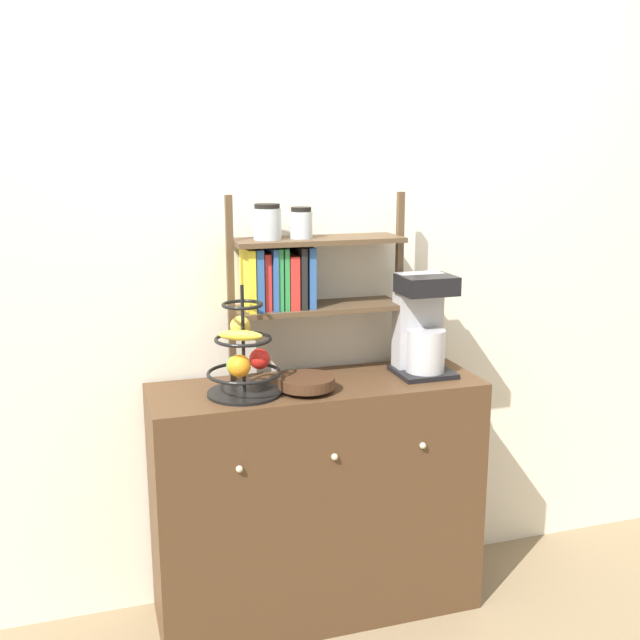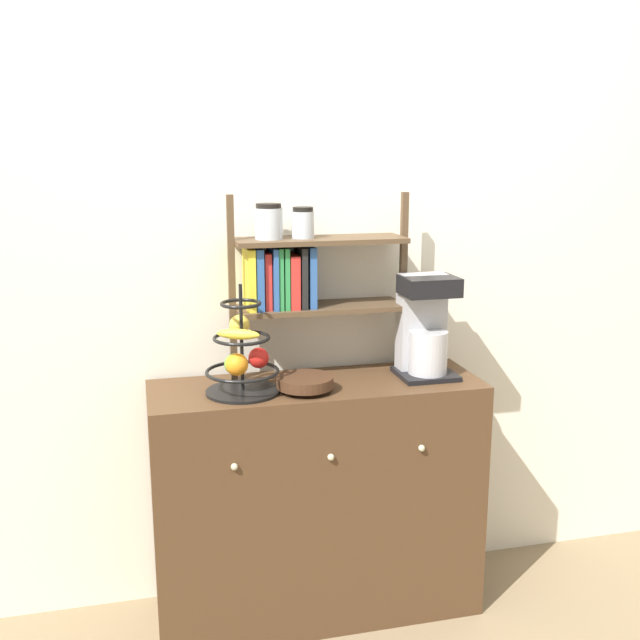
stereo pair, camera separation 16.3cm
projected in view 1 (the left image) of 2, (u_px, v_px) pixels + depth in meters
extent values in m
plane|color=#847051|center=(333.00, 638.00, 2.69)|extent=(12.00, 12.00, 0.00)
cube|color=silver|center=(298.00, 263.00, 2.81)|extent=(7.00, 0.05, 2.60)
cube|color=#4C331E|center=(317.00, 499.00, 2.77)|extent=(1.19, 0.39, 0.90)
sphere|color=#B2AD8C|center=(239.00, 469.00, 2.43)|extent=(0.02, 0.02, 0.02)
sphere|color=#B2AD8C|center=(335.00, 457.00, 2.53)|extent=(0.02, 0.02, 0.02)
sphere|color=#B2AD8C|center=(423.00, 446.00, 2.62)|extent=(0.02, 0.02, 0.02)
cube|color=black|center=(423.00, 372.00, 2.78)|extent=(0.21, 0.20, 0.02)
cube|color=#B7B7BC|center=(418.00, 320.00, 2.79)|extent=(0.17, 0.08, 0.36)
cylinder|color=#B7B7BC|center=(426.00, 350.00, 2.75)|extent=(0.14, 0.14, 0.16)
cube|color=black|center=(427.00, 285.00, 2.70)|extent=(0.19, 0.16, 0.07)
cylinder|color=black|center=(244.00, 393.00, 2.56)|extent=(0.25, 0.25, 0.01)
cylinder|color=black|center=(243.00, 339.00, 2.51)|extent=(0.01, 0.01, 0.37)
torus|color=black|center=(244.00, 373.00, 2.54)|extent=(0.25, 0.25, 0.01)
torus|color=black|center=(243.00, 339.00, 2.51)|extent=(0.20, 0.20, 0.01)
torus|color=black|center=(242.00, 305.00, 2.49)|extent=(0.14, 0.14, 0.01)
sphere|color=red|center=(260.00, 359.00, 2.58)|extent=(0.07, 0.07, 0.07)
sphere|color=#6BAD33|center=(237.00, 366.00, 2.50)|extent=(0.07, 0.07, 0.07)
sphere|color=orange|center=(240.00, 366.00, 2.49)|extent=(0.08, 0.08, 0.08)
ellipsoid|color=yellow|center=(240.00, 335.00, 2.47)|extent=(0.15, 0.10, 0.04)
sphere|color=gold|center=(240.00, 326.00, 2.55)|extent=(0.07, 0.07, 0.07)
cylinder|color=#422819|center=(307.00, 389.00, 2.58)|extent=(0.11, 0.11, 0.02)
cylinder|color=#422819|center=(307.00, 382.00, 2.58)|extent=(0.20, 0.20, 0.04)
cube|color=brown|center=(231.00, 291.00, 2.62)|extent=(0.02, 0.02, 0.67)
cube|color=brown|center=(399.00, 281.00, 2.81)|extent=(0.02, 0.02, 0.67)
cube|color=brown|center=(318.00, 308.00, 2.73)|extent=(0.62, 0.20, 0.02)
cube|color=brown|center=(318.00, 240.00, 2.68)|extent=(0.62, 0.20, 0.02)
cube|color=yellow|center=(248.00, 279.00, 2.63)|extent=(0.03, 0.16, 0.22)
cube|color=#2D599E|center=(256.00, 279.00, 2.64)|extent=(0.03, 0.15, 0.22)
cube|color=red|center=(264.00, 281.00, 2.65)|extent=(0.02, 0.13, 0.20)
cube|color=#2D599E|center=(271.00, 278.00, 2.66)|extent=(0.02, 0.16, 0.22)
cube|color=#2D8C47|center=(276.00, 278.00, 2.66)|extent=(0.02, 0.15, 0.22)
cube|color=#2D8C47|center=(282.00, 277.00, 2.67)|extent=(0.02, 0.15, 0.22)
cube|color=red|center=(290.00, 281.00, 2.68)|extent=(0.03, 0.15, 0.19)
cube|color=black|center=(299.00, 277.00, 2.69)|extent=(0.02, 0.16, 0.22)
cube|color=#2D599E|center=(306.00, 276.00, 2.69)|extent=(0.03, 0.15, 0.22)
cylinder|color=silver|center=(267.00, 224.00, 2.61)|extent=(0.10, 0.10, 0.11)
cylinder|color=black|center=(267.00, 206.00, 2.60)|extent=(0.09, 0.09, 0.02)
cylinder|color=silver|center=(301.00, 225.00, 2.65)|extent=(0.08, 0.08, 0.09)
cylinder|color=black|center=(301.00, 209.00, 2.64)|extent=(0.07, 0.07, 0.02)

